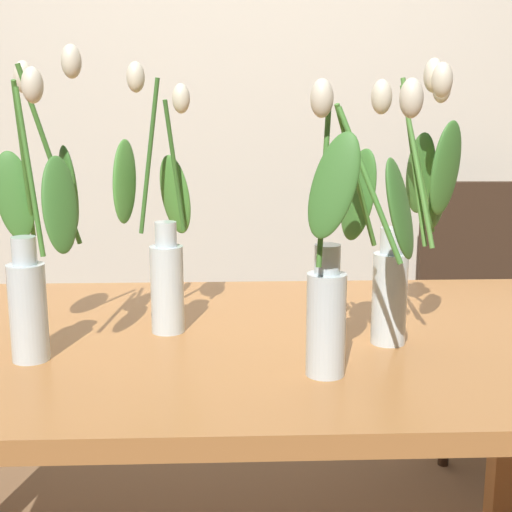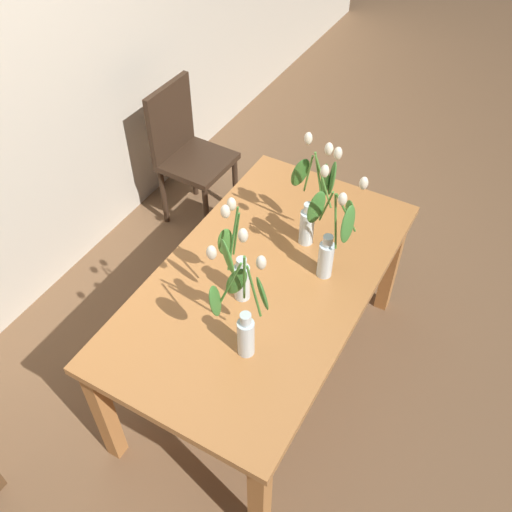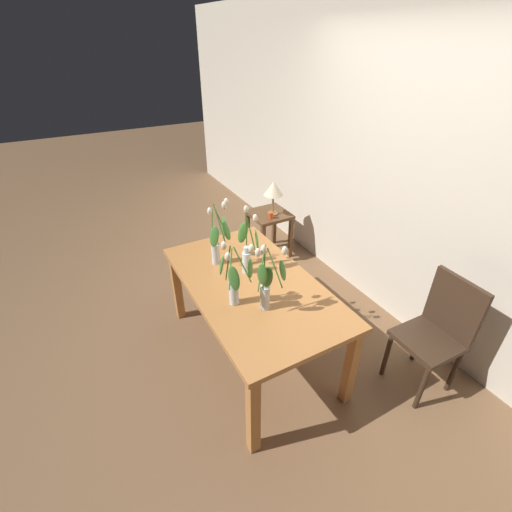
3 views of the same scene
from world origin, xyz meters
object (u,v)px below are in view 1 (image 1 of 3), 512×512
(tulip_vase_0, at_px, (162,247))
(tulip_vase_1, at_px, (409,237))
(dining_chair, at_px, (479,297))
(dining_table, at_px, (238,377))
(tulip_vase_3, at_px, (342,261))
(tulip_vase_2, at_px, (36,249))

(tulip_vase_0, height_order, tulip_vase_1, tulip_vase_0)
(dining_chair, bearing_deg, dining_table, -130.13)
(dining_table, xyz_separation_m, tulip_vase_3, (0.17, -0.22, 0.29))
(tulip_vase_3, bearing_deg, dining_table, 127.83)
(dining_table, relative_size, tulip_vase_3, 3.18)
(tulip_vase_1, bearing_deg, dining_table, 169.36)
(tulip_vase_3, relative_size, dining_chair, 0.54)
(dining_table, height_order, tulip_vase_2, tulip_vase_2)
(dining_table, height_order, tulip_vase_1, tulip_vase_1)
(tulip_vase_1, bearing_deg, dining_chair, 63.31)
(tulip_vase_2, bearing_deg, tulip_vase_3, -12.30)
(tulip_vase_0, relative_size, tulip_vase_3, 1.08)
(tulip_vase_0, height_order, dining_chair, tulip_vase_0)
(tulip_vase_0, height_order, tulip_vase_2, tulip_vase_2)
(tulip_vase_2, relative_size, dining_chair, 0.61)
(tulip_vase_1, xyz_separation_m, tulip_vase_2, (-0.69, -0.04, -0.01))
(tulip_vase_0, relative_size, dining_chair, 0.58)
(dining_table, xyz_separation_m, tulip_vase_2, (-0.37, -0.11, 0.29))
(dining_table, distance_m, tulip_vase_2, 0.48)
(tulip_vase_1, height_order, dining_chair, tulip_vase_1)
(tulip_vase_2, xyz_separation_m, tulip_vase_3, (0.54, -0.12, -0.00))
(tulip_vase_0, xyz_separation_m, dining_chair, (1.04, 1.00, -0.39))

